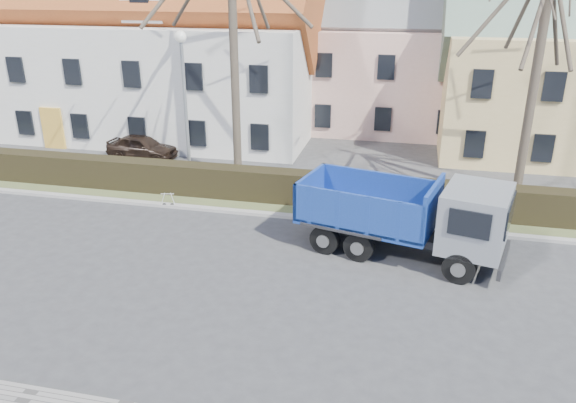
% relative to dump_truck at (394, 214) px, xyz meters
% --- Properties ---
extents(ground, '(120.00, 120.00, 0.00)m').
position_rel_dump_truck_xyz_m(ground, '(-5.21, -2.53, -1.39)').
color(ground, '#373739').
extents(curb_far, '(80.00, 0.30, 0.12)m').
position_rel_dump_truck_xyz_m(curb_far, '(-5.21, 2.07, -1.33)').
color(curb_far, '#9A9692').
rests_on(curb_far, ground).
extents(grass_strip, '(80.00, 3.00, 0.10)m').
position_rel_dump_truck_xyz_m(grass_strip, '(-5.21, 3.67, -1.34)').
color(grass_strip, '#505A33').
rests_on(grass_strip, ground).
extents(hedge, '(60.00, 0.90, 1.30)m').
position_rel_dump_truck_xyz_m(hedge, '(-5.21, 3.47, -0.74)').
color(hedge, black).
rests_on(hedge, ground).
extents(building_white, '(26.80, 10.80, 9.50)m').
position_rel_dump_truck_xyz_m(building_white, '(-18.21, 13.47, 3.36)').
color(building_white, silver).
rests_on(building_white, ground).
extents(building_pink, '(10.80, 8.80, 8.00)m').
position_rel_dump_truck_xyz_m(building_pink, '(-1.21, 17.47, 2.61)').
color(building_pink, '#DAA79A').
rests_on(building_pink, ground).
extents(tree_1, '(9.20, 9.20, 12.65)m').
position_rel_dump_truck_xyz_m(tree_1, '(-7.21, 5.97, 4.94)').
color(tree_1, '#41382D').
rests_on(tree_1, ground).
extents(tree_2, '(8.00, 8.00, 11.00)m').
position_rel_dump_truck_xyz_m(tree_2, '(4.79, 5.97, 4.11)').
color(tree_2, '#41382D').
rests_on(tree_2, ground).
extents(dump_truck, '(7.36, 4.17, 2.78)m').
position_rel_dump_truck_xyz_m(dump_truck, '(0.00, 0.00, 0.00)').
color(dump_truck, navy).
rests_on(dump_truck, ground).
extents(streetlight, '(0.52, 0.52, 6.67)m').
position_rel_dump_truck_xyz_m(streetlight, '(-8.93, 4.47, 1.95)').
color(streetlight, '#969A9D').
rests_on(streetlight, ground).
extents(cart_frame, '(0.81, 0.57, 0.67)m').
position_rel_dump_truck_xyz_m(cart_frame, '(-9.12, 1.97, -1.05)').
color(cart_frame, silver).
rests_on(cart_frame, ground).
extents(parked_car_a, '(3.69, 1.73, 1.22)m').
position_rel_dump_truck_xyz_m(parked_car_a, '(-12.81, 7.74, -0.78)').
color(parked_car_a, black).
rests_on(parked_car_a, ground).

